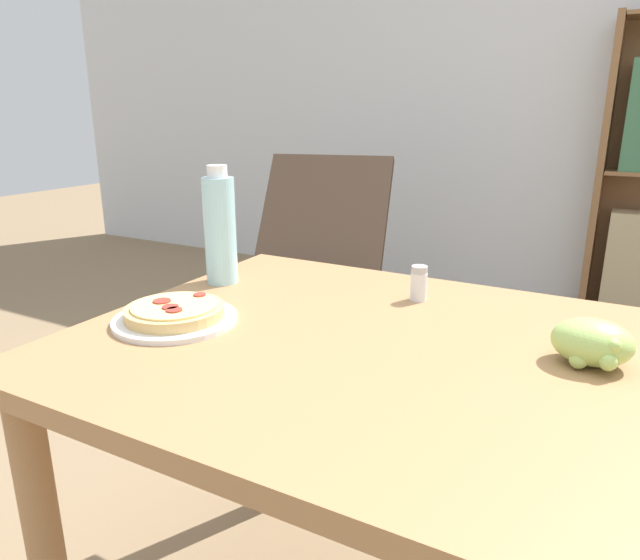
{
  "coord_description": "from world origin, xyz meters",
  "views": [
    {
      "loc": [
        0.15,
        -0.94,
        1.1
      ],
      "look_at": [
        -0.35,
        -0.02,
        0.78
      ],
      "focal_mm": 32.0,
      "sensor_mm": 36.0,
      "label": 1
    }
  ],
  "objects": [
    {
      "name": "drink_bottle",
      "position": [
        -0.63,
        0.04,
        0.85
      ],
      "size": [
        0.07,
        0.07,
        0.26
      ],
      "color": "#A3DBEA",
      "rests_on": "dining_table"
    },
    {
      "name": "lounge_chair_near",
      "position": [
        -1.09,
        1.29,
        0.29
      ],
      "size": [
        0.76,
        0.89,
        0.88
      ],
      "rotation": [
        0.0,
        0.0,
        0.25
      ],
      "color": "slate",
      "rests_on": "ground_plane"
    },
    {
      "name": "wall_back",
      "position": [
        0.0,
        2.62,
        1.3
      ],
      "size": [
        8.0,
        0.05,
        2.6
      ],
      "color": "silver",
      "rests_on": "ground_plane"
    },
    {
      "name": "pizza_on_plate",
      "position": [
        -0.55,
        -0.2,
        0.74
      ],
      "size": [
        0.23,
        0.23,
        0.04
      ],
      "color": "white",
      "rests_on": "dining_table"
    },
    {
      "name": "dining_table",
      "position": [
        -0.09,
        -0.11,
        0.63
      ],
      "size": [
        1.22,
        0.82,
        0.72
      ],
      "color": "#A37549",
      "rests_on": "ground_plane"
    },
    {
      "name": "salt_shaker",
      "position": [
        -0.2,
        0.13,
        0.76
      ],
      "size": [
        0.03,
        0.03,
        0.07
      ],
      "color": "white",
      "rests_on": "dining_table"
    },
    {
      "name": "grape_bunch",
      "position": [
        0.14,
        -0.04,
        0.76
      ],
      "size": [
        0.12,
        0.11,
        0.07
      ],
      "color": "#A8CC66",
      "rests_on": "dining_table"
    }
  ]
}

